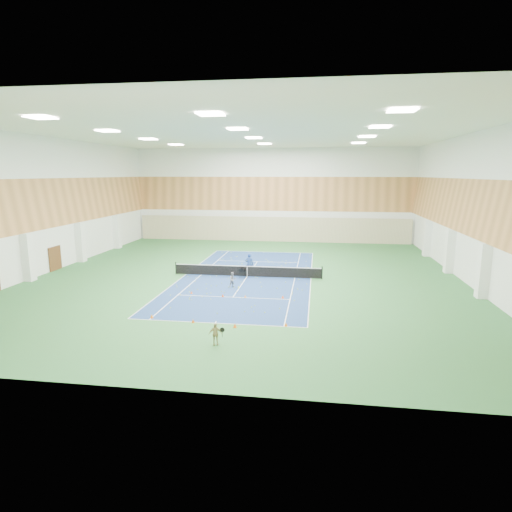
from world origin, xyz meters
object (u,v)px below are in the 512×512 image
at_px(child_court, 233,280).
at_px(ball_cart, 243,273).
at_px(tennis_net, 247,270).
at_px(coach, 249,264).
at_px(child_apron, 215,334).

height_order(child_court, ball_cart, child_court).
xyz_separation_m(tennis_net, child_court, (-0.55, -3.64, 0.05)).
bearing_deg(tennis_net, coach, 82.21).
bearing_deg(child_apron, coach, 70.62).
relative_size(coach, ball_cart, 2.28).
relative_size(child_court, child_apron, 1.02).
relative_size(coach, child_court, 1.62).
height_order(tennis_net, child_court, child_court).
bearing_deg(ball_cart, coach, 81.42).
bearing_deg(child_apron, child_court, 74.71).
bearing_deg(coach, ball_cart, 69.98).
distance_m(tennis_net, coach, 0.74).
xyz_separation_m(tennis_net, ball_cart, (-0.30, -0.60, -0.12)).
xyz_separation_m(child_apron, ball_cart, (-1.08, 14.45, -0.16)).
distance_m(coach, child_court, 4.30).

